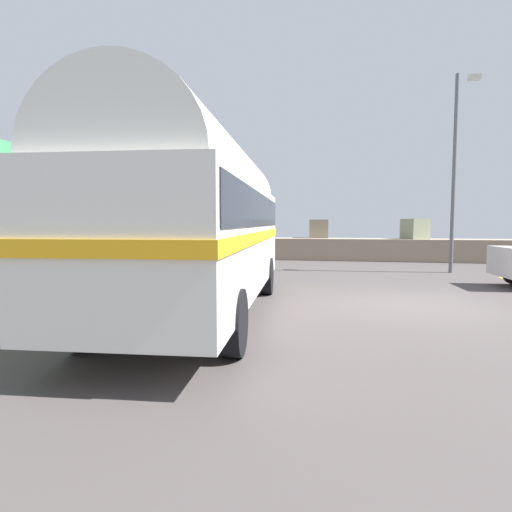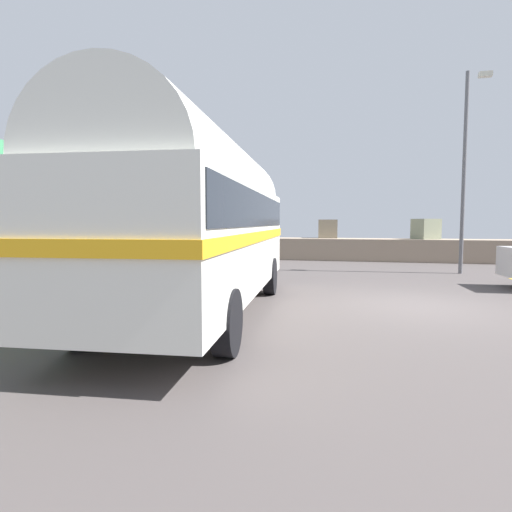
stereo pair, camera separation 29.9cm
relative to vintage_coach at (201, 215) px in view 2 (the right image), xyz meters
The scene contains 5 objects.
ground 5.28m from the vintage_coach, 23.48° to the left, with size 32.00×26.00×0.02m.
breakwater 14.52m from the vintage_coach, 71.89° to the left, with size 31.36×2.10×2.24m.
vintage_coach is the anchor object (origin of this frame).
second_coach 4.71m from the vintage_coach, behind, with size 2.79×8.68×3.70m.
lamp_post 11.38m from the vintage_coach, 51.75° to the left, with size 0.92×0.39×7.30m.
Camera 2 is at (-1.42, -10.02, 1.90)m, focal length 29.60 mm.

